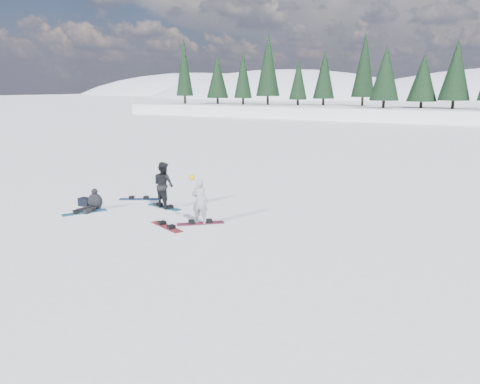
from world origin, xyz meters
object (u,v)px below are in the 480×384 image
snowboarder_man (164,185)px  snowboard_loose_c (139,199)px  snowboarder_woman (200,201)px  snowboard_loose_b (167,227)px  snowboard_loose_a (85,212)px  seated_rider (94,202)px  gear_bag (85,202)px

snowboarder_man → snowboard_loose_c: (-1.62, 0.52, -0.82)m
snowboarder_man → snowboard_loose_c: snowboarder_man is taller
snowboarder_woman → snowboard_loose_b: (-0.72, -0.80, -0.73)m
snowboarder_woman → snowboard_loose_b: size_ratio=1.06×
snowboard_loose_a → snowboard_loose_b: bearing=-60.8°
snowboarder_man → snowboard_loose_b: (1.55, -1.92, -0.82)m
snowboarder_man → snowboard_loose_b: bearing=144.0°
snowboarder_man → snowboard_loose_c: size_ratio=1.11×
snowboarder_man → snowboard_loose_c: 1.88m
snowboard_loose_a → seated_rider: bearing=29.7°
snowboarder_man → seated_rider: (-1.98, -1.43, -0.54)m
snowboard_loose_b → snowboard_loose_a: bearing=-157.6°
snowboarder_woman → seated_rider: bearing=-9.4°
snowboarder_woman → snowboarder_man: 2.52m
gear_bag → snowboard_loose_c: bearing=58.0°
snowboarder_man → snowboard_loose_b: size_ratio=1.11×
snowboarder_woman → snowboard_loose_b: 1.30m
snowboarder_man → snowboard_loose_a: bearing=59.0°
gear_bag → snowboard_loose_b: bearing=-9.9°
snowboarder_woman → gear_bag: bearing=-12.9°
gear_bag → snowboard_loose_b: (4.22, -0.73, -0.14)m
seated_rider → snowboard_loose_a: bearing=-86.9°
snowboard_loose_a → snowboarder_woman: bearing=-50.0°
snowboard_loose_a → snowboard_loose_b: size_ratio=1.00×
snowboarder_man → seated_rider: size_ratio=1.82×
snowboard_loose_b → seated_rider: bearing=-165.2°
seated_rider → gear_bag: bearing=163.3°
snowboarder_man → snowboard_loose_a: 2.86m
snowboarder_woman → snowboarder_man: (-2.26, 1.11, 0.09)m
seated_rider → snowboard_loose_b: 3.57m
seated_rider → snowboarder_woman: bearing=7.2°
snowboarder_man → gear_bag: 3.00m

